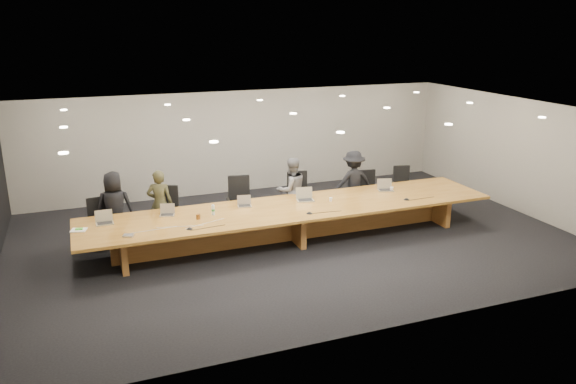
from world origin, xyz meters
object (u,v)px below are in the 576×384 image
at_px(laptop_c, 244,201).
at_px(water_bottle, 213,210).
at_px(chair_mid_left, 240,202).
at_px(person_b, 160,204).
at_px(mic_left, 189,228).
at_px(amber_mug, 198,217).
at_px(chair_mid_right, 300,196).
at_px(laptop_d, 305,195).
at_px(av_box, 128,235).
at_px(laptop_b, 167,210).
at_px(laptop_e, 386,185).
at_px(person_a, 115,208).
at_px(paper_cup_near, 331,199).
at_px(chair_left, 166,212).
at_px(laptop_a, 104,218).
at_px(chair_right, 369,190).
at_px(mic_right, 407,199).
at_px(mic_center, 309,213).
at_px(person_c, 292,190).
at_px(chair_far_left, 101,222).
at_px(conference_table, 293,217).
at_px(paper_cup_far, 392,189).
at_px(person_d, 353,182).
at_px(chair_far_right, 403,186).

relative_size(laptop_c, water_bottle, 1.43).
xyz_separation_m(chair_mid_left, person_b, (-1.82, 0.03, 0.16)).
bearing_deg(mic_left, amber_mug, 61.07).
bearing_deg(chair_mid_right, person_b, -175.61).
relative_size(laptop_d, av_box, 1.95).
xyz_separation_m(laptop_b, laptop_e, (5.12, -0.05, 0.02)).
distance_m(person_a, paper_cup_near, 4.67).
bearing_deg(chair_left, laptop_a, -128.56).
bearing_deg(laptop_c, chair_mid_right, 36.67).
bearing_deg(laptop_a, av_box, -68.32).
xyz_separation_m(chair_right, laptop_c, (-3.50, -0.81, 0.36)).
bearing_deg(mic_right, mic_center, -177.80).
bearing_deg(laptop_d, laptop_c, -174.11).
bearing_deg(mic_right, water_bottle, 172.75).
height_order(chair_mid_right, laptop_c, chair_mid_right).
relative_size(laptop_d, paper_cup_near, 4.50).
relative_size(person_c, amber_mug, 14.95).
bearing_deg(mic_right, person_a, 164.95).
height_order(person_b, water_bottle, person_b).
relative_size(chair_left, paper_cup_near, 13.90).
xyz_separation_m(chair_far_left, chair_mid_left, (3.08, -0.02, 0.09)).
bearing_deg(conference_table, paper_cup_far, 6.16).
xyz_separation_m(person_a, laptop_e, (6.09, -0.87, 0.10)).
bearing_deg(laptop_a, chair_mid_right, 8.93).
relative_size(chair_mid_right, laptop_c, 3.96).
distance_m(person_c, water_bottle, 2.36).
bearing_deg(water_bottle, paper_cup_near, -0.66).
height_order(conference_table, laptop_b, laptop_b).
bearing_deg(person_b, person_c, -164.80).
distance_m(chair_right, laptop_a, 6.47).
distance_m(chair_far_left, person_a, 0.42).
distance_m(chair_far_left, person_b, 1.29).
relative_size(chair_far_left, person_d, 0.65).
height_order(person_d, laptop_b, person_d).
bearing_deg(laptop_e, laptop_c, -166.33).
bearing_deg(person_d, amber_mug, 19.70).
bearing_deg(laptop_e, paper_cup_near, -155.40).
bearing_deg(mic_left, chair_right, 19.90).
bearing_deg(laptop_e, chair_right, 101.33).
xyz_separation_m(chair_left, laptop_d, (2.94, -0.86, 0.32)).
xyz_separation_m(chair_left, chair_mid_left, (1.70, 0.04, 0.03)).
bearing_deg(chair_far_left, person_d, -10.10).
bearing_deg(person_a, chair_far_right, -170.60).
xyz_separation_m(av_box, mic_center, (3.65, -0.02, 0.00)).
bearing_deg(water_bottle, person_a, 149.32).
height_order(chair_far_right, mic_right, chair_far_right).
bearing_deg(chair_far_right, laptop_e, -123.64).
bearing_deg(conference_table, person_a, 161.32).
bearing_deg(person_d, conference_table, 33.10).
xyz_separation_m(chair_mid_right, person_a, (-4.23, 0.05, 0.20)).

